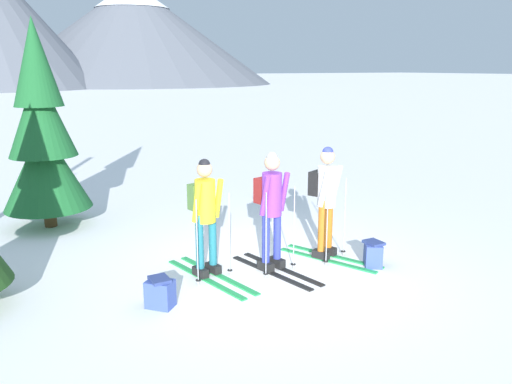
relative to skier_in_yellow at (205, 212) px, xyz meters
The scene contains 7 objects.
ground_plane 1.30m from the skier_in_yellow, 11.59° to the right, with size 400.00×400.00×0.00m, color white.
skier_in_yellow is the anchor object (origin of this frame).
skier_in_purple 0.94m from the skier_in_yellow, 15.33° to the right, with size 0.63×1.64×1.72m.
skier_in_white 1.88m from the skier_in_yellow, ahead, with size 0.93×1.63×1.72m.
pine_tree_mid 3.92m from the skier_in_yellow, 114.00° to the left, with size 1.53×1.53×3.70m.
backpack_on_snow_front 2.56m from the skier_in_yellow, 20.97° to the right, with size 0.38×0.40×0.38m.
backpack_on_snow_beside 1.32m from the skier_in_yellow, 144.66° to the right, with size 0.39×0.40×0.38m.
Camera 1 is at (-3.60, -6.09, 2.86)m, focal length 36.20 mm.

